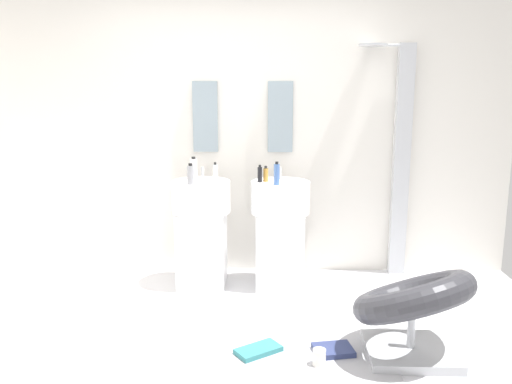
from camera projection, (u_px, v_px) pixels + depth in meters
ground_plane at (230, 354)px, 3.51m from camera, size 4.80×3.60×0.04m
rear_partition at (243, 130)px, 4.86m from camera, size 4.80×0.10×2.60m
pedestal_sink_left at (202, 229)px, 4.58m from camera, size 0.49×0.49×1.01m
pedestal_sink_right at (280, 229)px, 4.56m from camera, size 0.49×0.49×1.01m
vanity_mirror_left at (205, 117)px, 4.78m from camera, size 0.22×0.03×0.62m
vanity_mirror_right at (280, 117)px, 4.76m from camera, size 0.22×0.03×0.62m
shower_column at (400, 157)px, 4.75m from camera, size 0.49×0.24×2.05m
lounge_chair at (413, 304)px, 3.38m from camera, size 1.10×1.10×0.65m
area_rug at (295, 359)px, 3.40m from camera, size 1.24×0.84×0.01m
magazine_teal at (258, 350)px, 3.47m from camera, size 0.33×0.29×0.03m
magazine_navy at (333, 350)px, 3.47m from camera, size 0.28×0.23×0.03m
coffee_mug at (319, 357)px, 3.31m from camera, size 0.08×0.08×0.10m
soap_bottle_clear at (215, 172)px, 4.51m from camera, size 0.04×0.04×0.16m
soap_bottle_blue at (277, 174)px, 4.32m from camera, size 0.05×0.05×0.19m
soap_bottle_white at (194, 168)px, 4.60m from camera, size 0.06×0.06×0.19m
soap_bottle_amber at (266, 175)px, 4.47m from camera, size 0.04×0.04×0.13m
soap_bottle_grey at (191, 175)px, 4.34m from camera, size 0.06×0.06×0.17m
soap_bottle_black at (260, 174)px, 4.45m from camera, size 0.04×0.04×0.14m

